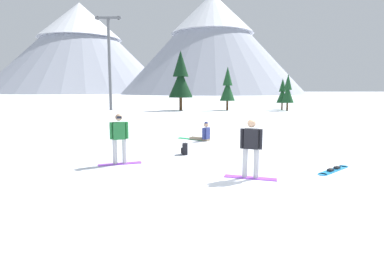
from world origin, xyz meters
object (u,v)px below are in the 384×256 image
loose_snowboard_near_left (334,170)px  pine_tree_slender (181,78)px  snowboarder_background (203,134)px  pine_tree_leaning (288,91)px  pine_tree_broad (228,87)px  pine_tree_tall (282,93)px  backpack_black (185,149)px  snowboarder_midground (119,138)px  ski_lift_tower (109,58)px  snowboarder_foreground (251,147)px

loose_snowboard_near_left → pine_tree_slender: bearing=103.3°
snowboarder_background → loose_snowboard_near_left: bearing=-54.1°
pine_tree_leaning → pine_tree_broad: bearing=174.3°
pine_tree_tall → pine_tree_leaning: pine_tree_leaning is taller
pine_tree_slender → snowboarder_background: bearing=-83.5°
loose_snowboard_near_left → pine_tree_slender: 29.29m
backpack_black → pine_tree_slender: pine_tree_slender is taller
pine_tree_slender → pine_tree_tall: size_ratio=1.82×
snowboarder_midground → pine_tree_broad: size_ratio=0.32×
snowboarder_background → pine_tree_broad: pine_tree_broad is taller
backpack_black → ski_lift_tower: ski_lift_tower is taller
backpack_black → pine_tree_tall: pine_tree_tall is taller
snowboarder_background → loose_snowboard_near_left: 7.01m
snowboarder_background → ski_lift_tower: (-11.39, 22.77, 6.09)m
pine_tree_tall → pine_tree_broad: bearing=-169.7°
snowboarder_foreground → pine_tree_leaning: (9.16, 28.96, 1.51)m
snowboarder_foreground → pine_tree_leaning: bearing=72.4°
snowboarder_midground → pine_tree_slender: bearing=89.3°
snowboarder_foreground → pine_tree_tall: bearing=73.7°
backpack_black → loose_snowboard_near_left: bearing=-25.4°
backpack_black → snowboarder_background: bearing=77.3°
pine_tree_broad → pine_tree_leaning: bearing=-5.7°
snowboarder_foreground → snowboarder_midground: bearing=159.6°
pine_tree_leaning → pine_tree_broad: 7.31m
pine_tree_tall → pine_tree_leaning: (0.10, -2.02, 0.23)m
pine_tree_slender → pine_tree_leaning: bearing=-0.9°
pine_tree_slender → pine_tree_broad: (5.81, 0.53, -1.04)m
snowboarder_foreground → loose_snowboard_near_left: snowboarder_foreground is taller
snowboarder_midground → snowboarder_background: bearing=59.9°
snowboarder_background → snowboarder_foreground: bearing=-78.7°
snowboarder_background → pine_tree_slender: (-2.58, 22.56, 3.65)m
snowboarder_midground → ski_lift_tower: ski_lift_tower is taller
loose_snowboard_near_left → pine_tree_tall: bearing=78.2°
backpack_black → pine_tree_broad: (3.98, 26.45, 2.73)m
ski_lift_tower → loose_snowboard_near_left: bearing=-61.4°
pine_tree_slender → loose_snowboard_near_left: bearing=-76.7°
pine_tree_tall → ski_lift_tower: bearing=-175.8°
pine_tree_tall → pine_tree_broad: (-7.16, -1.30, 0.75)m
loose_snowboard_near_left → pine_tree_broad: 28.93m
snowboarder_midground → pine_tree_slender: (0.33, 27.58, 3.06)m
pine_tree_tall → snowboarder_background: bearing=-113.1°
snowboarder_midground → ski_lift_tower: 29.58m
pine_tree_broad → ski_lift_tower: ski_lift_tower is taller
backpack_black → pine_tree_broad: size_ratio=0.09×
pine_tree_leaning → ski_lift_tower: size_ratio=0.39×
pine_tree_tall → pine_tree_leaning: bearing=-87.1°
loose_snowboard_near_left → snowboarder_background: bearing=125.9°
backpack_black → pine_tree_broad: bearing=81.4°
snowboarder_background → snowboarder_midground: bearing=-120.1°
snowboarder_background → pine_tree_tall: pine_tree_tall is taller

